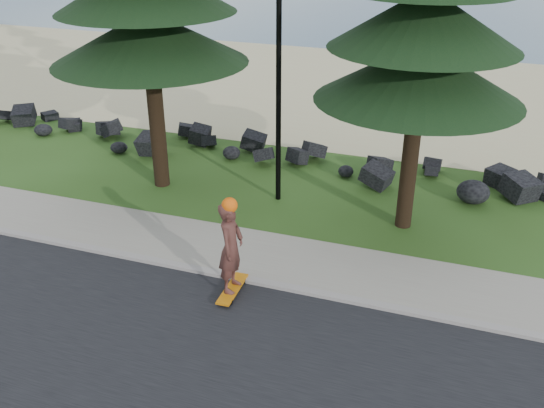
# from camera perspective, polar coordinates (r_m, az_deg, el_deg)

# --- Properties ---
(ground) EXTENTS (160.00, 160.00, 0.00)m
(ground) POSITION_cam_1_polar(r_m,az_deg,el_deg) (14.21, -3.56, -4.89)
(ground) COLOR #2A4816
(ground) RESTS_ON ground
(road) EXTENTS (160.00, 7.00, 0.02)m
(road) POSITION_cam_1_polar(r_m,az_deg,el_deg) (11.05, -12.84, -16.39)
(road) COLOR black
(road) RESTS_ON ground
(kerb) EXTENTS (160.00, 0.20, 0.10)m
(kerb) POSITION_cam_1_polar(r_m,az_deg,el_deg) (13.49, -5.03, -6.60)
(kerb) COLOR gray
(kerb) RESTS_ON ground
(sidewalk) EXTENTS (160.00, 2.00, 0.08)m
(sidewalk) POSITION_cam_1_polar(r_m,az_deg,el_deg) (14.35, -3.27, -4.36)
(sidewalk) COLOR gray
(sidewalk) RESTS_ON ground
(beach_sand) EXTENTS (160.00, 15.00, 0.01)m
(beach_sand) POSITION_cam_1_polar(r_m,az_deg,el_deg) (27.10, 8.35, 10.55)
(beach_sand) COLOR #C9B986
(beach_sand) RESTS_ON ground
(seawall_boulders) EXTENTS (60.00, 2.40, 1.10)m
(seawall_boulders) POSITION_cam_1_polar(r_m,az_deg,el_deg) (18.92, 2.90, 3.55)
(seawall_boulders) COLOR black
(seawall_boulders) RESTS_ON ground
(lamp_post) EXTENTS (0.25, 0.14, 8.14)m
(lamp_post) POSITION_cam_1_polar(r_m,az_deg,el_deg) (15.46, 0.64, 14.39)
(lamp_post) COLOR black
(lamp_post) RESTS_ON ground
(skateboarder) EXTENTS (0.50, 1.20, 2.22)m
(skateboarder) POSITION_cam_1_polar(r_m,az_deg,el_deg) (12.35, -3.88, -4.13)
(skateboarder) COLOR orange
(skateboarder) RESTS_ON ground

